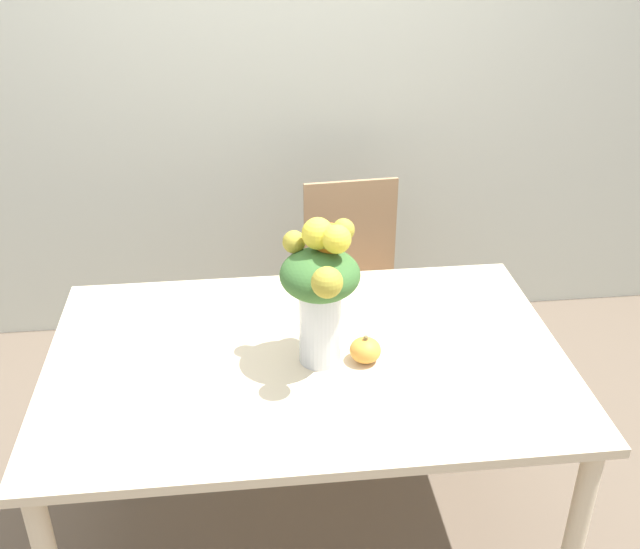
{
  "coord_description": "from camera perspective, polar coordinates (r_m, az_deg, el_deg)",
  "views": [
    {
      "loc": [
        -0.17,
        -1.86,
        2.05
      ],
      "look_at": [
        0.04,
        -0.03,
        1.03
      ],
      "focal_mm": 42.0,
      "sensor_mm": 36.0,
      "label": 1
    }
  ],
  "objects": [
    {
      "name": "flower_vase",
      "position": [
        2.12,
        0.09,
        -0.89
      ],
      "size": [
        0.23,
        0.31,
        0.46
      ],
      "color": "silver",
      "rests_on": "dining_table"
    },
    {
      "name": "pumpkin",
      "position": [
        2.24,
        3.47,
        -5.77
      ],
      "size": [
        0.09,
        0.09,
        0.09
      ],
      "color": "gold",
      "rests_on": "dining_table"
    },
    {
      "name": "wall_back",
      "position": [
        3.38,
        -3.55,
        16.9
      ],
      "size": [
        8.0,
        0.06,
        2.7
      ],
      "color": "silver",
      "rests_on": "ground_plane"
    },
    {
      "name": "dining_chair_near_window",
      "position": [
        3.18,
        2.75,
        -0.95
      ],
      "size": [
        0.45,
        0.45,
        0.9
      ],
      "rotation": [
        0.0,
        0.0,
        0.07
      ],
      "color": "#9E7A56",
      "rests_on": "ground_plane"
    },
    {
      "name": "ground_plane",
      "position": [
        2.77,
        -0.89,
        -18.78
      ],
      "size": [
        12.0,
        12.0,
        0.0
      ],
      "primitive_type": "plane",
      "color": "brown"
    },
    {
      "name": "dining_table",
      "position": [
        2.33,
        -1.01,
        -7.77
      ],
      "size": [
        1.56,
        1.01,
        0.74
      ],
      "color": "beige",
      "rests_on": "ground_plane"
    }
  ]
}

